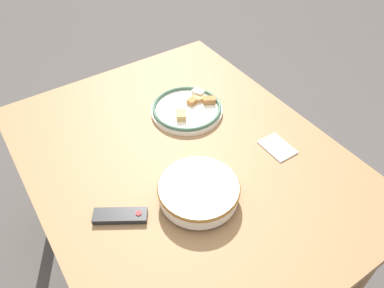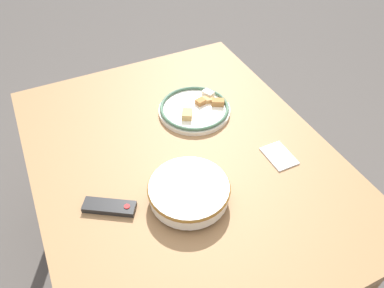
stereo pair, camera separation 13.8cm
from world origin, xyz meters
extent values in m
plane|color=#4C4742|center=(0.00, 0.00, 0.00)|extent=(8.00, 8.00, 0.00)
cube|color=olive|center=(0.00, 0.00, 0.70)|extent=(1.35, 1.07, 0.04)
cylinder|color=olive|center=(-0.61, -0.46, 0.34)|extent=(0.06, 0.06, 0.68)
cylinder|color=olive|center=(0.61, -0.46, 0.34)|extent=(0.06, 0.06, 0.68)
cylinder|color=olive|center=(0.61, 0.46, 0.34)|extent=(0.06, 0.06, 0.68)
cylinder|color=silver|center=(-0.19, 0.06, 0.73)|extent=(0.12, 0.12, 0.01)
cylinder|color=silver|center=(-0.19, 0.06, 0.76)|extent=(0.26, 0.26, 0.06)
cylinder|color=#C67A33|center=(-0.19, 0.06, 0.76)|extent=(0.24, 0.24, 0.05)
torus|color=#936023|center=(-0.19, 0.06, 0.78)|extent=(0.27, 0.27, 0.01)
cylinder|color=silver|center=(0.21, -0.15, 0.73)|extent=(0.30, 0.30, 0.02)
torus|color=#42664C|center=(0.21, -0.15, 0.75)|extent=(0.29, 0.29, 0.01)
cube|color=tan|center=(0.17, -0.10, 0.75)|extent=(0.07, 0.06, 0.03)
cube|color=tan|center=(0.23, -0.22, 0.75)|extent=(0.04, 0.05, 0.02)
cube|color=#B2753D|center=(0.23, -0.19, 0.75)|extent=(0.04, 0.04, 0.02)
cube|color=#B2753D|center=(0.19, -0.25, 0.75)|extent=(0.05, 0.06, 0.03)
cube|color=silver|center=(0.26, -0.24, 0.75)|extent=(0.06, 0.05, 0.03)
cube|color=black|center=(-0.12, 0.31, 0.73)|extent=(0.14, 0.17, 0.02)
cylinder|color=red|center=(-0.15, 0.26, 0.74)|extent=(0.02, 0.02, 0.00)
cube|color=white|center=(-0.16, -0.32, 0.73)|extent=(0.13, 0.09, 0.01)
camera|label=1|loc=(-0.82, 0.50, 1.72)|focal=35.00mm
camera|label=2|loc=(-0.88, 0.38, 1.72)|focal=35.00mm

